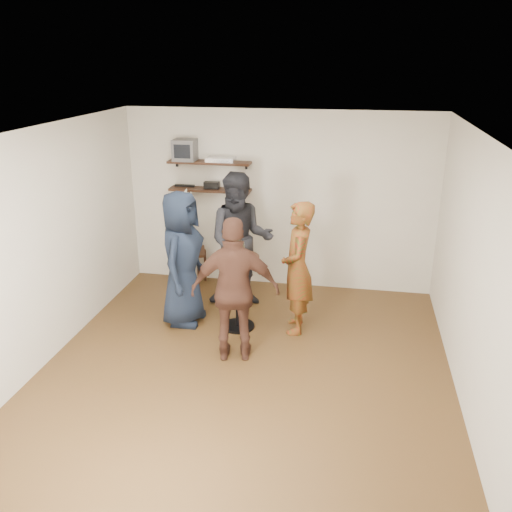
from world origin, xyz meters
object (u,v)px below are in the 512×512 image
(crt_monitor, at_px, (185,150))
(person_brown, at_px, (235,291))
(radio, at_px, (212,185))
(drinks_table, at_px, (238,282))
(dvd_deck, at_px, (221,159))
(side_table, at_px, (190,256))
(person_plaid, at_px, (297,268))
(person_navy, at_px, (182,259))
(person_dark, at_px, (240,240))

(crt_monitor, xyz_separation_m, person_brown, (1.19, -2.12, -1.18))
(radio, distance_m, drinks_table, 1.79)
(drinks_table, height_order, person_brown, person_brown)
(dvd_deck, distance_m, side_table, 1.53)
(person_plaid, bearing_deg, person_navy, -94.91)
(crt_monitor, relative_size, dvd_deck, 0.80)
(radio, bearing_deg, person_dark, -49.78)
(person_dark, bearing_deg, drinks_table, -90.00)
(person_dark, relative_size, person_navy, 1.06)
(person_plaid, xyz_separation_m, person_dark, (-0.85, 0.64, 0.09))
(crt_monitor, xyz_separation_m, person_plaid, (1.79, -1.31, -1.18))
(crt_monitor, relative_size, radio, 1.45)
(side_table, height_order, person_dark, person_dark)
(side_table, distance_m, person_dark, 1.12)
(radio, height_order, person_plaid, person_plaid)
(crt_monitor, relative_size, person_brown, 0.19)
(crt_monitor, height_order, person_navy, crt_monitor)
(side_table, height_order, person_brown, person_brown)
(dvd_deck, distance_m, person_dark, 1.25)
(person_dark, bearing_deg, person_brown, -89.73)
(crt_monitor, relative_size, person_dark, 0.17)
(person_navy, bearing_deg, side_table, 16.73)
(person_plaid, distance_m, person_dark, 1.07)
(radio, height_order, person_navy, person_navy)
(person_navy, bearing_deg, person_dark, -38.52)
(crt_monitor, xyz_separation_m, person_navy, (0.33, -1.35, -1.14))
(drinks_table, xyz_separation_m, person_plaid, (0.73, 0.08, 0.21))
(person_dark, bearing_deg, person_navy, -141.48)
(dvd_deck, height_order, side_table, dvd_deck)
(person_navy, xyz_separation_m, person_brown, (0.86, -0.77, -0.04))
(side_table, bearing_deg, person_brown, -59.57)
(person_navy, height_order, person_brown, person_navy)
(radio, bearing_deg, person_brown, -68.91)
(dvd_deck, distance_m, radio, 0.41)
(radio, xyz_separation_m, person_dark, (0.57, -0.67, -0.59))
(crt_monitor, relative_size, side_table, 0.55)
(person_navy, bearing_deg, person_brown, -128.25)
(side_table, distance_m, person_plaid, 2.12)
(crt_monitor, xyz_separation_m, dvd_deck, (0.52, 0.00, -0.12))
(side_table, height_order, person_plaid, person_plaid)
(crt_monitor, height_order, side_table, crt_monitor)
(side_table, bearing_deg, person_plaid, -33.13)
(radio, xyz_separation_m, side_table, (-0.32, -0.17, -1.06))
(dvd_deck, distance_m, person_navy, 1.70)
(dvd_deck, xyz_separation_m, radio, (-0.15, 0.00, -0.38))
(drinks_table, height_order, person_navy, person_navy)
(radio, bearing_deg, person_plaid, -42.77)
(person_dark, bearing_deg, person_plaid, -46.57)
(person_plaid, relative_size, person_dark, 0.90)
(dvd_deck, height_order, person_dark, dvd_deck)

